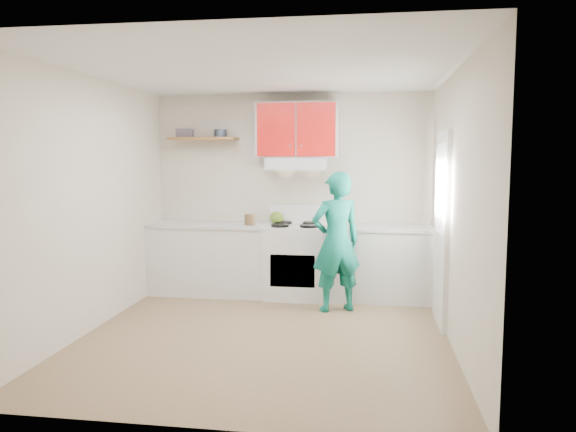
% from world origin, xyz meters
% --- Properties ---
extents(floor, '(3.80, 3.80, 0.00)m').
position_xyz_m(floor, '(0.00, 0.00, 0.00)').
color(floor, brown).
rests_on(floor, ground).
extents(ceiling, '(3.60, 3.80, 0.04)m').
position_xyz_m(ceiling, '(0.00, 0.00, 2.60)').
color(ceiling, white).
rests_on(ceiling, floor).
extents(back_wall, '(3.60, 0.04, 2.60)m').
position_xyz_m(back_wall, '(0.00, 1.90, 1.30)').
color(back_wall, beige).
rests_on(back_wall, floor).
extents(front_wall, '(3.60, 0.04, 2.60)m').
position_xyz_m(front_wall, '(0.00, -1.90, 1.30)').
color(front_wall, beige).
rests_on(front_wall, floor).
extents(left_wall, '(0.04, 3.80, 2.60)m').
position_xyz_m(left_wall, '(-1.80, 0.00, 1.30)').
color(left_wall, beige).
rests_on(left_wall, floor).
extents(right_wall, '(0.04, 3.80, 2.60)m').
position_xyz_m(right_wall, '(1.80, 0.00, 1.30)').
color(right_wall, beige).
rests_on(right_wall, floor).
extents(door, '(0.05, 0.85, 2.05)m').
position_xyz_m(door, '(1.78, 0.70, 1.02)').
color(door, white).
rests_on(door, floor).
extents(door_glass, '(0.01, 0.55, 0.95)m').
position_xyz_m(door_glass, '(1.75, 0.70, 1.45)').
color(door_glass, white).
rests_on(door_glass, door).
extents(counter_left, '(1.52, 0.60, 0.90)m').
position_xyz_m(counter_left, '(-1.04, 1.60, 0.45)').
color(counter_left, silver).
rests_on(counter_left, floor).
extents(counter_right, '(1.32, 0.60, 0.90)m').
position_xyz_m(counter_right, '(1.14, 1.60, 0.45)').
color(counter_right, silver).
rests_on(counter_right, floor).
extents(stove, '(0.76, 0.65, 0.92)m').
position_xyz_m(stove, '(0.10, 1.57, 0.46)').
color(stove, white).
rests_on(stove, floor).
extents(range_hood, '(0.76, 0.44, 0.15)m').
position_xyz_m(range_hood, '(0.10, 1.68, 1.70)').
color(range_hood, silver).
rests_on(range_hood, back_wall).
extents(upper_cabinets, '(1.02, 0.33, 0.70)m').
position_xyz_m(upper_cabinets, '(0.10, 1.73, 2.12)').
color(upper_cabinets, '#B4140F').
rests_on(upper_cabinets, back_wall).
extents(shelf, '(0.90, 0.30, 0.04)m').
position_xyz_m(shelf, '(-1.15, 1.75, 2.02)').
color(shelf, brown).
rests_on(shelf, back_wall).
extents(books, '(0.24, 0.19, 0.11)m').
position_xyz_m(books, '(-1.40, 1.74, 2.09)').
color(books, '#463E46').
rests_on(books, shelf).
extents(tin, '(0.18, 0.18, 0.10)m').
position_xyz_m(tin, '(-0.92, 1.76, 2.09)').
color(tin, '#333D4C').
rests_on(tin, shelf).
extents(kettle, '(0.22, 0.22, 0.15)m').
position_xyz_m(kettle, '(-0.17, 1.74, 1.00)').
color(kettle, '#567420').
rests_on(kettle, stove).
extents(crock, '(0.16, 0.16, 0.16)m').
position_xyz_m(crock, '(-0.48, 1.52, 0.98)').
color(crock, brown).
rests_on(crock, counter_left).
extents(cutting_board, '(0.35, 0.26, 0.02)m').
position_xyz_m(cutting_board, '(1.01, 1.51, 0.91)').
color(cutting_board, olive).
rests_on(cutting_board, counter_right).
extents(silicone_mat, '(0.35, 0.31, 0.01)m').
position_xyz_m(silicone_mat, '(1.58, 1.57, 0.90)').
color(silicone_mat, red).
rests_on(silicone_mat, counter_right).
extents(person, '(0.70, 0.60, 1.62)m').
position_xyz_m(person, '(0.64, 1.01, 0.81)').
color(person, '#0B6656').
rests_on(person, floor).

